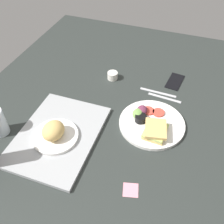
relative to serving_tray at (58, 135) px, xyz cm
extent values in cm
cube|color=#282D2B|center=(16.19, -21.44, -2.30)|extent=(190.00, 150.00, 3.00)
cube|color=#9EA0A3|center=(0.00, 0.00, 0.00)|extent=(45.21, 33.28, 1.60)
cylinder|color=white|center=(-1.96, 0.00, 1.50)|extent=(19.62, 19.62, 1.40)
ellipsoid|color=#DBB266|center=(-2.46, -0.09, 5.70)|extent=(10.27, 8.87, 7.00)
cylinder|color=white|center=(20.31, -36.87, 0.00)|extent=(29.71, 29.71, 1.60)
cube|color=#DBB266|center=(14.37, -39.55, 1.50)|extent=(11.52, 9.65, 1.40)
cube|color=#B2C66B|center=(14.37, -39.55, 2.70)|extent=(11.74, 9.92, 1.00)
cube|color=#DBB266|center=(14.37, -39.55, 3.90)|extent=(12.60, 11.05, 1.40)
cylinder|color=#D14738|center=(27.00, -38.36, 1.20)|extent=(5.60, 5.60, 0.80)
cylinder|color=#D14738|center=(26.55, -33.60, 1.20)|extent=(5.60, 5.60, 0.80)
cylinder|color=black|center=(19.57, -31.67, 2.30)|extent=(5.20, 5.20, 3.00)
cylinder|color=#EFEACC|center=(19.57, -31.67, 3.40)|extent=(4.26, 4.26, 0.60)
ellipsoid|color=#729E4C|center=(21.80, -29.74, 2.60)|extent=(6.00, 4.80, 3.60)
ellipsoid|color=#6B2D47|center=(24.47, -30.93, 2.60)|extent=(6.00, 4.80, 3.60)
cylinder|color=silver|center=(46.72, -8.59, 1.20)|extent=(5.60, 5.60, 4.00)
cube|color=#B7B7BC|center=(40.31, -38.87, -0.55)|extent=(2.75, 17.06, 0.50)
cube|color=#B7B7BC|center=(43.31, -34.87, -0.55)|extent=(2.09, 19.04, 0.50)
cube|color=black|center=(55.43, -41.56, -0.40)|extent=(15.20, 8.99, 0.80)
cube|color=pink|center=(-13.72, -37.03, -0.74)|extent=(6.82, 6.82, 0.12)
camera|label=1|loc=(-57.49, -45.40, 83.85)|focal=40.01mm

